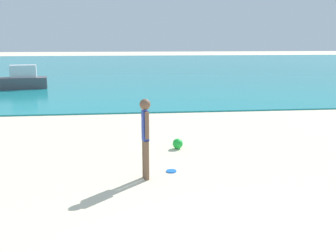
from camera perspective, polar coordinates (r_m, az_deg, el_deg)
name	(u,v)px	position (r m, az deg, el deg)	size (l,w,h in m)	color
water	(135,66)	(45.39, -4.96, 8.90)	(160.00, 60.00, 0.06)	teal
person_standing	(145,134)	(8.03, -3.37, -1.21)	(0.23, 0.39, 1.72)	brown
frisbee	(171,171)	(8.71, 0.50, -6.70)	(0.23, 0.23, 0.03)	blue
boat_near	(14,81)	(24.92, -21.88, 6.27)	(4.27, 1.99, 1.40)	#4C4C51
beach_ball	(178,144)	(10.48, 1.45, -2.63)	(0.28, 0.28, 0.28)	green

